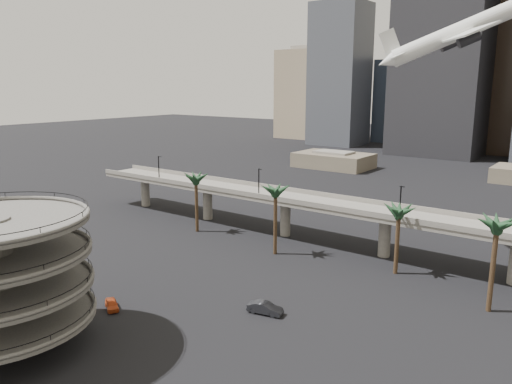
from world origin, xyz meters
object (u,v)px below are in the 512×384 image
Objects in this scene: overpass at (332,209)px; car_b at (265,308)px; airborne_jet at (458,33)px; car_a at (112,304)px.

car_b is at bearing -77.52° from overpass.
overpass is 4.83× the size of airborne_jet.
car_b is (-9.48, -48.48, -39.99)m from airborne_jet.
car_a is at bearing -148.54° from airborne_jet.
airborne_jet is 63.55m from car_b.
car_b is (18.41, 11.85, 0.15)m from car_a.
car_a is at bearing 110.22° from car_b.
overpass reaches higher than car_b.
airborne_jet is 5.31× the size of car_b.
airborne_jet is 77.64m from car_a.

